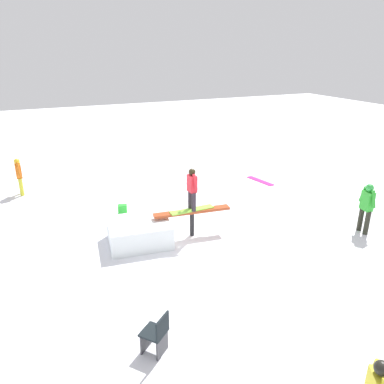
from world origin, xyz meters
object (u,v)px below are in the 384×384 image
(main_rider_on_rail, at_px, (192,190))
(bystander_orange, at_px, (19,175))
(loose_snowboard_magenta, at_px, (260,181))
(loose_snowboard_white, at_px, (188,197))
(backpack_on_snow, at_px, (123,209))
(bystander_green, at_px, (367,206))
(rail_feature, at_px, (192,214))
(folding_chair, at_px, (156,335))

(main_rider_on_rail, relative_size, bystander_orange, 0.95)
(bystander_orange, height_order, loose_snowboard_magenta, bystander_orange)
(loose_snowboard_white, relative_size, backpack_on_snow, 4.29)
(bystander_green, distance_m, loose_snowboard_magenta, 5.54)
(bystander_green, bearing_deg, rail_feature, 75.68)
(loose_snowboard_magenta, bearing_deg, bystander_orange, -116.08)
(rail_feature, relative_size, backpack_on_snow, 7.13)
(backpack_on_snow, bearing_deg, rail_feature, -39.77)
(loose_snowboard_white, distance_m, backpack_on_snow, 2.80)
(bystander_green, relative_size, folding_chair, 1.85)
(main_rider_on_rail, bearing_deg, bystander_green, -23.33)
(loose_snowboard_magenta, relative_size, folding_chair, 1.66)
(rail_feature, bearing_deg, loose_snowboard_magenta, 42.15)
(rail_feature, xyz_separation_m, bystander_green, (5.07, -2.01, 0.19))
(loose_snowboard_magenta, relative_size, backpack_on_snow, 4.30)
(bystander_green, xyz_separation_m, folding_chair, (-7.67, -2.15, -0.50))
(loose_snowboard_white, bearing_deg, bystander_orange, -104.16)
(loose_snowboard_magenta, bearing_deg, backpack_on_snow, -92.79)
(loose_snowboard_white, xyz_separation_m, folding_chair, (-3.75, -7.14, 0.40))
(bystander_orange, bearing_deg, rail_feature, -144.29)
(main_rider_on_rail, distance_m, loose_snowboard_magenta, 6.13)
(main_rider_on_rail, relative_size, backpack_on_snow, 4.16)
(main_rider_on_rail, relative_size, loose_snowboard_white, 0.97)
(folding_chair, bearing_deg, loose_snowboard_magenta, -174.24)
(rail_feature, height_order, loose_snowboard_white, rail_feature)
(loose_snowboard_magenta, height_order, backpack_on_snow, backpack_on_snow)
(main_rider_on_rail, xyz_separation_m, backpack_on_snow, (-1.59, 2.48, -1.34))
(loose_snowboard_white, relative_size, folding_chair, 1.66)
(folding_chair, height_order, backpack_on_snow, folding_chair)
(folding_chair, bearing_deg, bystander_green, 155.77)
(rail_feature, relative_size, main_rider_on_rail, 1.71)
(loose_snowboard_white, distance_m, folding_chair, 8.07)
(rail_feature, xyz_separation_m, folding_chair, (-2.59, -4.16, -0.31))
(rail_feature, height_order, backpack_on_snow, rail_feature)
(bystander_green, xyz_separation_m, bystander_orange, (-9.90, 8.00, -0.08))
(bystander_orange, xyz_separation_m, loose_snowboard_magenta, (9.66, -2.54, -0.83))
(folding_chair, relative_size, backpack_on_snow, 2.59)
(bystander_green, bearing_deg, main_rider_on_rail, 75.68)
(main_rider_on_rail, bearing_deg, rail_feature, 0.00)
(main_rider_on_rail, bearing_deg, loose_snowboard_white, 66.95)
(loose_snowboard_white, bearing_deg, loose_snowboard_magenta, 109.82)
(loose_snowboard_magenta, bearing_deg, bystander_green, -8.92)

